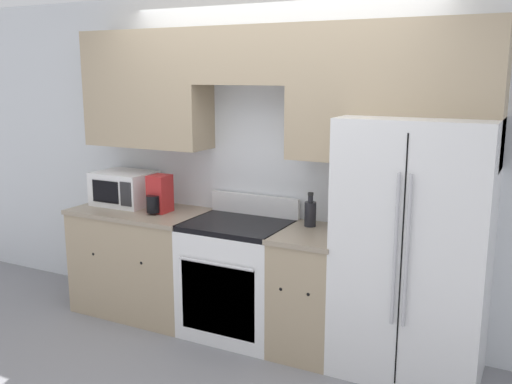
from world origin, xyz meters
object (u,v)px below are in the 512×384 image
(refrigerator, at_px, (414,248))
(bottle, at_px, (310,213))
(microwave, at_px, (125,188))
(oven_range, at_px, (238,278))

(refrigerator, xyz_separation_m, bottle, (-0.78, 0.10, 0.13))
(refrigerator, relative_size, microwave, 3.53)
(oven_range, bearing_deg, refrigerator, 2.45)
(microwave, bearing_deg, bottle, 2.16)
(refrigerator, height_order, bottle, refrigerator)
(bottle, bearing_deg, oven_range, -163.46)
(refrigerator, xyz_separation_m, microwave, (-2.45, 0.04, 0.17))
(oven_range, relative_size, bottle, 4.15)
(oven_range, distance_m, bottle, 0.77)
(refrigerator, distance_m, bottle, 0.80)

